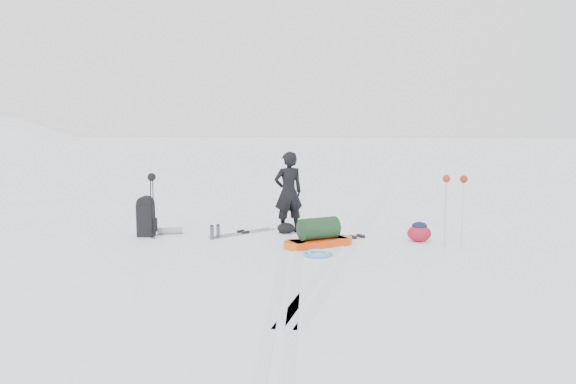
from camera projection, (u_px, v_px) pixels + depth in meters
name	position (u px, v px, depth m)	size (l,w,h in m)	color
ground	(293.00, 240.00, 11.03)	(200.00, 200.00, 0.00)	white
ski_tracks	(326.00, 232.00, 11.83)	(3.38, 17.97, 0.01)	silver
skier	(288.00, 192.00, 11.68)	(0.62, 0.41, 1.70)	black
pulk_sled	(319.00, 235.00, 10.41)	(1.39, 1.12, 0.54)	red
expedition_rucksack	(149.00, 218.00, 11.34)	(0.84, 0.57, 0.83)	black
ski_poles_black	(152.00, 185.00, 10.98)	(0.17, 0.16, 1.31)	black
ski_poles_silver	(455.00, 187.00, 10.00)	(0.43, 0.20, 1.36)	#B8BAC0
touring_skis_grey	(243.00, 233.00, 11.68)	(1.22, 1.35, 0.06)	gray
touring_skis_white	(357.00, 238.00, 11.13)	(1.40, 1.81, 0.07)	white
rope_coil	(318.00, 253.00, 9.70)	(0.65, 0.65, 0.06)	#5487CD
small_daypack	(419.00, 232.00, 10.81)	(0.46, 0.35, 0.39)	maroon
thermos_pair	(215.00, 232.00, 11.13)	(0.17, 0.30, 0.29)	#4F5055
stuff_sack	(286.00, 228.00, 11.65)	(0.45, 0.40, 0.23)	black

